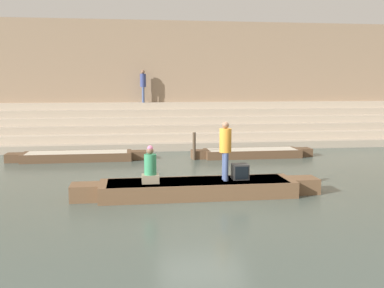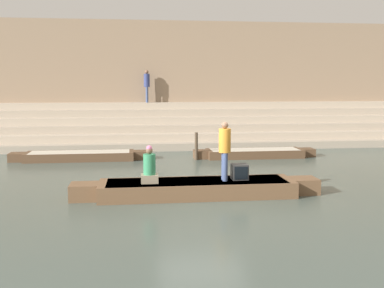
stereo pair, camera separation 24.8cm
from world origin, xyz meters
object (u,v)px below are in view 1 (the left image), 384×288
Objects in this scene: person_rowing at (150,168)px; mooring_post at (194,146)px; rowboat_main at (198,188)px; tv_set at (240,172)px; person_on_steps at (143,84)px; person_standing at (225,147)px; moored_boat_shore at (77,156)px; moored_boat_distant at (252,153)px.

person_rowing is 0.91× the size of mooring_post.
rowboat_main is 1.32m from tv_set.
person_on_steps is at bearing 80.73° from person_rowing.
person_standing is 2.21m from person_rowing.
person_standing is 8.38m from moored_boat_shore.
rowboat_main is at bearing -176.68° from person_standing.
person_standing is at bearing -89.90° from mooring_post.
tv_set is at bearing -85.54° from mooring_post.
moored_boat_distant is at bearing 8.07° from mooring_post.
person_rowing is at bearing -178.31° from tv_set.
tv_set is (1.25, 0.06, 0.43)m from rowboat_main.
mooring_post is at bearing 80.67° from rowboat_main.
person_standing is 7.13m from moored_boat_distant.
person_on_steps is (-1.12, 12.90, 2.96)m from rowboat_main.
tv_set is 0.26× the size of person_on_steps.
person_standing reaches higher than moored_boat_distant.
moored_boat_distant is 8.40m from person_on_steps.
rowboat_main is 7.32m from moored_boat_distant.
person_on_steps reaches higher than moored_boat_shore.
person_standing reaches higher than tv_set.
person_standing reaches higher than mooring_post.
person_standing is (0.79, -0.03, 1.18)m from rowboat_main.
tv_set is 8.51m from moored_boat_shore.
person_rowing reaches higher than moored_boat_shore.
rowboat_main is 1.24× the size of moored_boat_shore.
tv_set reaches higher than moored_boat_distant.
rowboat_main is 1.42m from person_standing.
moored_boat_distant is 2.97× the size of person_on_steps.
tv_set reaches higher than moored_boat_shore.
person_standing is 0.94× the size of person_on_steps.
moored_boat_shore is (-4.89, 6.69, -1.23)m from person_standing.
rowboat_main is 7.82m from moored_boat_shore.
person_on_steps reaches higher than moored_boat_distant.
moored_boat_distant is at bearing 45.94° from person_rowing.
person_on_steps is (-2.37, 12.84, 2.52)m from tv_set.
tv_set is 6.79m from moored_boat_distant.
person_on_steps is at bearing 104.07° from person_standing.
person_rowing is at bearing -62.25° from moored_boat_shore.
tv_set is 13.30m from person_on_steps.
moored_boat_distant is at bearing -48.49° from person_on_steps.
person_rowing is 7.32m from moored_boat_shore.
person_standing is 6.20m from mooring_post.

